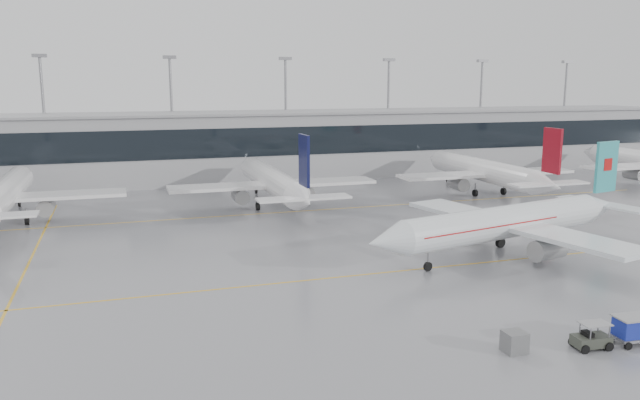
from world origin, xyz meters
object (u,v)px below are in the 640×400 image
object	(u,v)px
air_canada_jet	(513,222)
gse_unit	(514,342)
baggage_tug	(591,340)
baggage_cart	(637,327)

from	to	relation	value
air_canada_jet	gse_unit	xyz separation A→B (m)	(-14.08, -20.71, -2.80)
air_canada_jet	baggage_tug	xyz separation A→B (m)	(-8.77, -21.79, -2.89)
baggage_tug	gse_unit	xyz separation A→B (m)	(-5.31, 1.08, 0.09)
baggage_tug	gse_unit	size ratio (longest dim) A/B	2.59
baggage_tug	air_canada_jet	bearing A→B (deg)	72.22
air_canada_jet	baggage_cart	xyz separation A→B (m)	(-5.18, -22.05, -2.36)
baggage_cart	baggage_tug	bearing A→B (deg)	180.00
baggage_cart	air_canada_jet	bearing A→B (deg)	80.93
air_canada_jet	baggage_cart	size ratio (longest dim) A/B	10.64
air_canada_jet	baggage_tug	size ratio (longest dim) A/B	9.48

